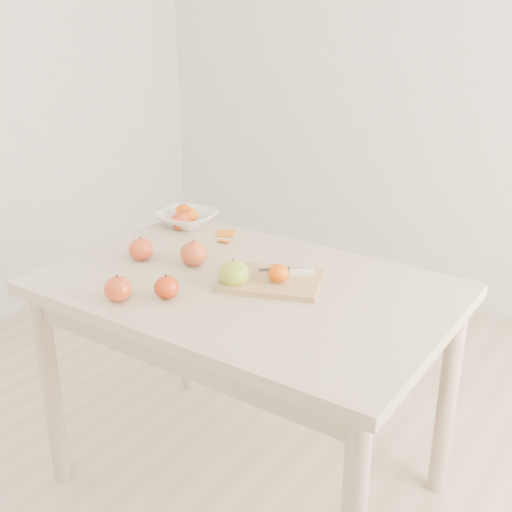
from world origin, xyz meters
The scene contains 16 objects.
ground centered at (0.00, 0.00, 0.00)m, with size 3.50×3.50×0.00m, color #C6B293.
table centered at (0.00, 0.00, 0.65)m, with size 1.20×0.80×0.75m.
cutting_board centered at (0.06, 0.04, 0.76)m, with size 0.29×0.21×0.02m, color tan.
board_tangerine centered at (0.09, 0.03, 0.80)m, with size 0.06×0.06×0.05m, color #CF5007.
fruit_bowl centered at (-0.49, 0.31, 0.78)m, with size 0.21×0.21×0.05m, color white.
bowl_tangerine_near centered at (-0.51, 0.32, 0.80)m, with size 0.06×0.06×0.05m, color #CF3B07.
bowl_tangerine_far centered at (-0.46, 0.29, 0.80)m, with size 0.06×0.06×0.05m, color orange.
orange_peel_a centered at (-0.30, 0.30, 0.75)m, with size 0.06×0.04×0.00m, color #C7670E.
orange_peel_b centered at (-0.26, 0.24, 0.75)m, with size 0.04×0.04×0.00m, color orange.
paring_knife centered at (0.11, 0.11, 0.78)m, with size 0.16×0.09×0.01m.
apple_green centered at (-0.02, -0.04, 0.79)m, with size 0.09×0.09×0.08m, color olive.
apple_red_e centered at (-0.13, -0.21, 0.78)m, with size 0.07×0.07×0.07m, color #8A0105.
apple_red_a centered at (-0.47, 0.25, 0.78)m, with size 0.07×0.07×0.07m, color maroon.
apple_red_c centered at (-0.23, -0.30, 0.79)m, with size 0.08×0.08×0.07m, color #9E0C07.
apple_red_d centered at (-0.39, -0.04, 0.79)m, with size 0.08×0.08×0.07m, color #A21B1B.
apple_red_b centered at (-0.22, 0.02, 0.79)m, with size 0.09×0.09×0.08m, color #A42218.
Camera 1 is at (1.00, -1.43, 1.54)m, focal length 45.00 mm.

